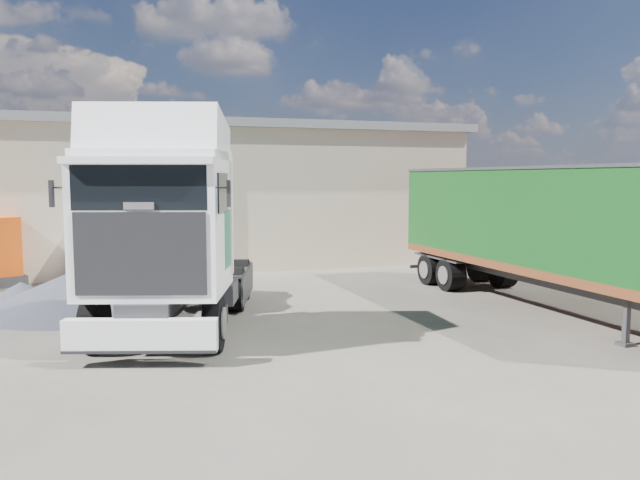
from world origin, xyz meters
name	(u,v)px	position (x,y,z in m)	size (l,w,h in m)	color
ground	(324,349)	(0.00, 0.00, 0.00)	(120.00, 120.00, 0.00)	black
warehouse	(58,193)	(-6.00, 16.00, 2.66)	(30.60, 12.60, 5.42)	#B6A88C
brick_boundary_wall	(592,238)	(11.50, 6.00, 1.25)	(0.35, 26.00, 2.50)	#9A3127
tractor_unit	(167,243)	(-2.75, 2.02, 1.95)	(4.46, 7.25, 4.63)	black
box_trailer	(545,223)	(6.43, 1.93, 2.17)	(2.50, 10.75, 3.56)	#2D2D30
panel_van	(99,256)	(-4.34, 9.37, 0.85)	(2.24, 4.22, 1.64)	black
gravel_heap	(67,294)	(-4.96, 5.12, 0.46)	(6.23, 6.23, 0.98)	black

